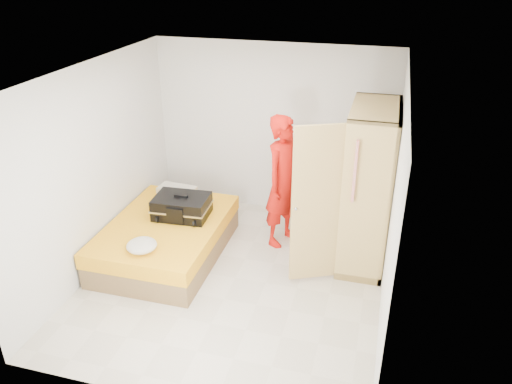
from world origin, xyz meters
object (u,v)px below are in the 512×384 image
(suitcase, at_px, (182,207))
(round_cushion, at_px, (142,245))
(bed, at_px, (167,238))
(person, at_px, (284,181))
(wardrobe, at_px, (364,192))

(suitcase, bearing_deg, round_cushion, -101.15)
(bed, relative_size, round_cushion, 5.53)
(suitcase, distance_m, round_cushion, 0.94)
(bed, distance_m, person, 1.76)
(bed, relative_size, wardrobe, 0.96)
(bed, relative_size, suitcase, 2.65)
(wardrobe, bearing_deg, round_cushion, -153.00)
(wardrobe, relative_size, person, 1.13)
(wardrobe, height_order, person, wardrobe)
(wardrobe, distance_m, person, 1.09)
(person, distance_m, round_cushion, 2.07)
(wardrobe, distance_m, round_cushion, 2.82)
(person, distance_m, suitcase, 1.42)
(suitcase, xyz_separation_m, round_cushion, (-0.13, -0.93, -0.07))
(wardrobe, xyz_separation_m, person, (-1.07, 0.20, -0.07))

